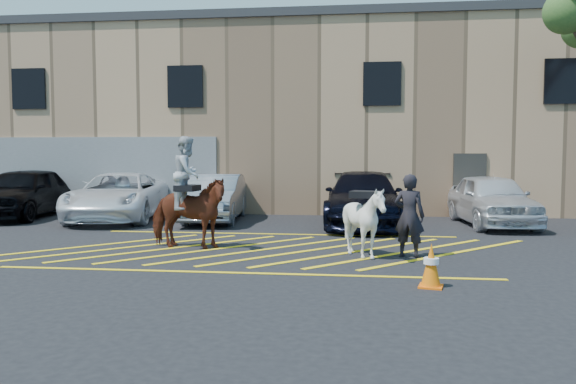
# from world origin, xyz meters

# --- Properties ---
(ground) EXTENTS (90.00, 90.00, 0.00)m
(ground) POSITION_xyz_m (0.00, 0.00, 0.00)
(ground) COLOR black
(ground) RESTS_ON ground
(car_black_suv) EXTENTS (2.62, 5.28, 1.73)m
(car_black_suv) POSITION_xyz_m (-9.22, 5.16, 0.87)
(car_black_suv) COLOR black
(car_black_suv) RESTS_ON ground
(car_white_pickup) EXTENTS (3.32, 5.89, 1.55)m
(car_white_pickup) POSITION_xyz_m (-5.68, 4.91, 0.78)
(car_white_pickup) COLOR white
(car_white_pickup) RESTS_ON ground
(car_silver_sedan) EXTENTS (1.96, 4.71, 1.52)m
(car_silver_sedan) POSITION_xyz_m (-2.44, 4.98, 0.76)
(car_silver_sedan) COLOR gray
(car_silver_sedan) RESTS_ON ground
(car_blue_suv) EXTENTS (2.28, 5.61, 1.63)m
(car_blue_suv) POSITION_xyz_m (2.35, 4.52, 0.81)
(car_blue_suv) COLOR black
(car_blue_suv) RESTS_ON ground
(car_white_suv) EXTENTS (2.21, 4.80, 1.59)m
(car_white_suv) POSITION_xyz_m (6.26, 4.86, 0.80)
(car_white_suv) COLOR silver
(car_white_suv) RESTS_ON ground
(handler) EXTENTS (0.75, 0.62, 1.78)m
(handler) POSITION_xyz_m (3.24, -0.80, 0.89)
(handler) COLOR black
(handler) RESTS_ON ground
(warehouse) EXTENTS (32.42, 10.20, 7.30)m
(warehouse) POSITION_xyz_m (-0.01, 11.99, 3.65)
(warehouse) COLOR tan
(warehouse) RESTS_ON ground
(hatching_zone) EXTENTS (12.60, 5.12, 0.01)m
(hatching_zone) POSITION_xyz_m (-0.00, -0.30, 0.01)
(hatching_zone) COLOR yellow
(hatching_zone) RESTS_ON ground
(mounted_bay) EXTENTS (2.05, 1.11, 2.60)m
(mounted_bay) POSITION_xyz_m (-1.75, -0.30, 1.05)
(mounted_bay) COLOR maroon
(mounted_bay) RESTS_ON ground
(saddled_white) EXTENTS (1.55, 1.65, 1.51)m
(saddled_white) POSITION_xyz_m (2.29, -0.98, 0.76)
(saddled_white) COLOR silver
(saddled_white) RESTS_ON ground
(traffic_cone) EXTENTS (0.46, 0.46, 0.73)m
(traffic_cone) POSITION_xyz_m (3.34, -3.49, 0.37)
(traffic_cone) COLOR #FF600A
(traffic_cone) RESTS_ON ground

